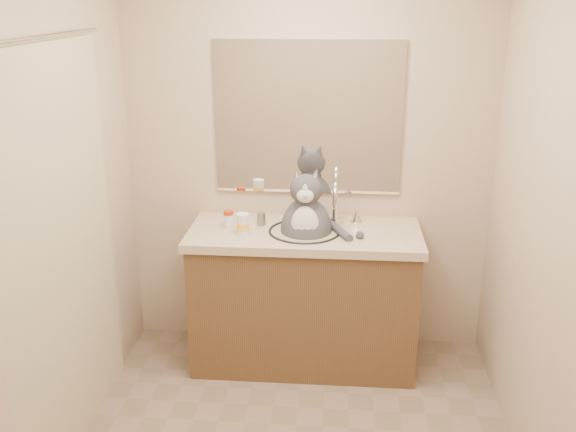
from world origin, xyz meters
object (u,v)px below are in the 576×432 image
object	(u,v)px
pill_bottle_redcap	(229,219)
grey_canister	(261,219)
pill_bottle_orange	(243,225)
cat	(306,226)

from	to	relation	value
pill_bottle_redcap	grey_canister	world-z (taller)	pill_bottle_redcap
pill_bottle_redcap	pill_bottle_orange	bearing A→B (deg)	-47.77
pill_bottle_redcap	grey_canister	distance (m)	0.19
cat	pill_bottle_redcap	world-z (taller)	cat
pill_bottle_orange	cat	bearing A→B (deg)	12.87
pill_bottle_orange	grey_canister	size ratio (longest dim) A/B	1.53
pill_bottle_orange	grey_canister	bearing A→B (deg)	62.49
pill_bottle_redcap	pill_bottle_orange	world-z (taller)	pill_bottle_orange
grey_canister	pill_bottle_redcap	bearing A→B (deg)	-164.16
pill_bottle_redcap	grey_canister	size ratio (longest dim) A/B	1.26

